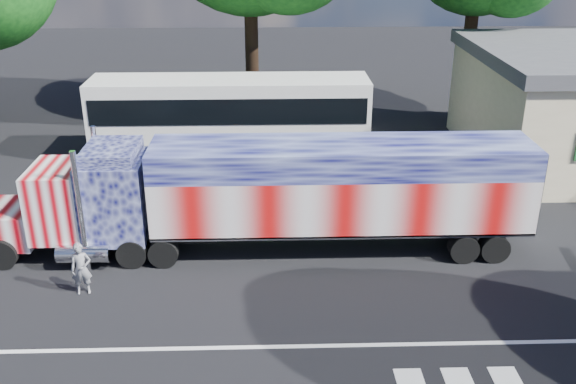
{
  "coord_description": "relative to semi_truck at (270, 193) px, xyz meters",
  "views": [
    {
      "loc": [
        -0.6,
        -17.03,
        10.57
      ],
      "look_at": [
        0.0,
        3.0,
        1.9
      ],
      "focal_mm": 40.0,
      "sensor_mm": 36.0,
      "label": 1
    }
  ],
  "objects": [
    {
      "name": "ground",
      "position": [
        0.62,
        -2.45,
        -2.1
      ],
      "size": [
        100.0,
        100.0,
        0.0
      ],
      "primitive_type": "plane",
      "color": "black"
    },
    {
      "name": "lane_markings",
      "position": [
        2.33,
        -6.22,
        -2.1
      ],
      "size": [
        30.0,
        2.67,
        0.01
      ],
      "color": "silver",
      "rests_on": "ground"
    },
    {
      "name": "semi_truck",
      "position": [
        0.0,
        0.0,
        0.0
      ],
      "size": [
        19.18,
        3.03,
        4.09
      ],
      "color": "black",
      "rests_on": "ground"
    },
    {
      "name": "coach_bus",
      "position": [
        -1.8,
        9.41,
        -0.17
      ],
      "size": [
        12.81,
        2.98,
        3.73
      ],
      "color": "silver",
      "rests_on": "ground"
    },
    {
      "name": "woman",
      "position": [
        -5.68,
        -2.59,
        -1.27
      ],
      "size": [
        0.68,
        0.52,
        1.66
      ],
      "primitive_type": "imported",
      "rotation": [
        0.0,
        0.0,
        0.21
      ],
      "color": "slate",
      "rests_on": "ground"
    }
  ]
}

